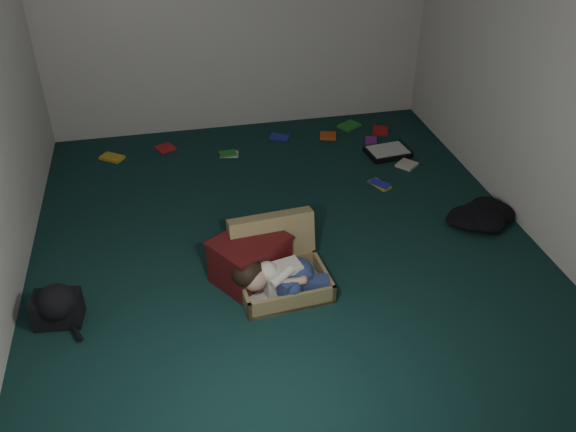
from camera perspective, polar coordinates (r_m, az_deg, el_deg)
name	(u,v)px	position (r m, az deg, el deg)	size (l,w,h in m)	color
floor	(284,242)	(4.97, -0.37, -2.41)	(4.50, 4.50, 0.00)	#11312F
wall_back	(237,6)	(6.44, -4.80, 19.00)	(4.50, 4.50, 0.00)	silver
wall_front	(400,306)	(2.48, 10.46, -8.25)	(4.50, 4.50, 0.00)	silver
wall_right	(542,69)	(5.10, 22.71, 12.53)	(4.50, 4.50, 0.00)	silver
suitcase	(279,266)	(4.49, -0.89, -4.70)	(0.69, 0.68, 0.47)	#928050
person	(279,276)	(4.34, -0.85, -5.66)	(0.70, 0.33, 0.29)	white
maroon_bin	(250,259)	(4.51, -3.58, -4.03)	(0.66, 0.63, 0.36)	#501012
backpack	(57,308)	(4.47, -20.80, -8.05)	(0.39, 0.31, 0.23)	black
clothing_pile	(483,215)	(5.41, 17.76, 0.06)	(0.48, 0.40, 0.15)	black
paper_tray	(388,152)	(6.32, 9.32, 5.94)	(0.45, 0.36, 0.06)	black
book_scatter	(301,147)	(6.37, 1.18, 6.44)	(3.05, 1.45, 0.02)	gold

